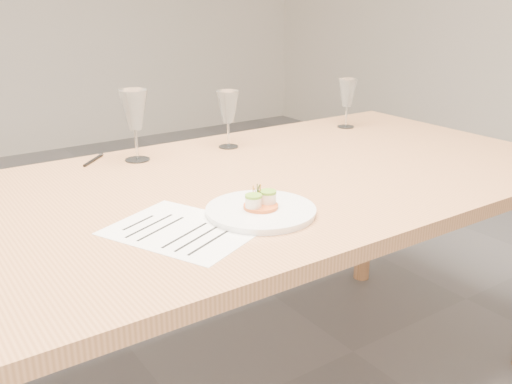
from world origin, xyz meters
TOP-DOWN VIEW (x-y plane):
  - dining_table at (0.00, 0.00)m, footprint 2.40×1.00m
  - dinner_plate at (0.09, -0.23)m, footprint 0.26×0.26m
  - recipe_sheet at (-0.11, -0.21)m, footprint 0.35×0.39m
  - ballpoint_pen at (-0.09, 0.43)m, footprint 0.10×0.10m
  - wine_glass_1 at (0.03, 0.36)m, footprint 0.09×0.09m
  - wine_glass_2 at (0.35, 0.33)m, footprint 0.08×0.08m
  - wine_glass_3 at (0.88, 0.33)m, footprint 0.07×0.07m

SIDE VIEW (x-z plane):
  - dining_table at x=0.00m, z-range 0.31..1.06m
  - recipe_sheet at x=-0.11m, z-range 0.75..0.75m
  - ballpoint_pen at x=-0.09m, z-range 0.75..0.76m
  - dinner_plate at x=0.09m, z-range 0.73..0.80m
  - wine_glass_3 at x=0.88m, z-range 0.79..0.97m
  - wine_glass_2 at x=0.35m, z-range 0.79..0.98m
  - wine_glass_1 at x=0.03m, z-range 0.79..1.01m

